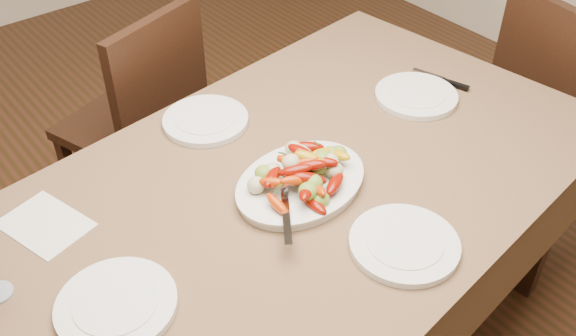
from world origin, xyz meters
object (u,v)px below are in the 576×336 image
at_px(plate_right, 416,96).
at_px(plate_near, 404,244).
at_px(serving_platter, 301,185).
at_px(plate_far, 206,121).
at_px(chair_far, 130,124).
at_px(chair_right, 564,110).
at_px(dining_table, 288,283).
at_px(plate_left, 117,305).

bearing_deg(plate_right, plate_near, -140.24).
height_order(serving_platter, plate_far, serving_platter).
distance_m(chair_far, plate_right, 1.05).
bearing_deg(plate_far, chair_far, 92.07).
relative_size(chair_far, chair_right, 1.00).
bearing_deg(dining_table, serving_platter, -51.04).
relative_size(chair_right, plate_left, 3.70).
relative_size(plate_right, plate_far, 1.01).
distance_m(dining_table, chair_far, 0.90).
bearing_deg(dining_table, plate_left, -171.80).
bearing_deg(plate_left, plate_far, 40.79).
bearing_deg(plate_far, serving_platter, -85.65).
xyz_separation_m(chair_right, serving_platter, (-1.28, 0.04, 0.30)).
distance_m(chair_far, plate_far, 0.60).
bearing_deg(chair_far, chair_right, 125.98).
relative_size(serving_platter, plate_right, 1.43).
distance_m(serving_platter, plate_near, 0.32).
height_order(chair_far, chair_right, same).
distance_m(serving_platter, plate_left, 0.55).
xyz_separation_m(chair_far, plate_right, (0.60, -0.82, 0.29)).
bearing_deg(plate_far, plate_right, -27.33).
bearing_deg(plate_right, chair_right, -10.86).
relative_size(plate_far, plate_near, 0.97).
relative_size(serving_platter, plate_far, 1.45).
bearing_deg(serving_platter, plate_right, 10.28).
bearing_deg(chair_right, plate_far, 81.33).
height_order(chair_far, plate_right, chair_far).
distance_m(plate_left, plate_right, 1.11).
bearing_deg(chair_right, plate_right, 89.01).
bearing_deg(plate_left, chair_right, 0.30).
relative_size(dining_table, plate_left, 7.17).
xyz_separation_m(dining_table, chair_right, (1.30, -0.07, 0.10)).
xyz_separation_m(serving_platter, plate_near, (0.05, -0.31, -0.00)).
height_order(serving_platter, plate_left, serving_platter).
bearing_deg(chair_far, dining_table, 73.70).
height_order(chair_right, plate_near, chair_right).
xyz_separation_m(chair_far, plate_far, (0.02, -0.52, 0.29)).
xyz_separation_m(serving_platter, plate_right, (0.55, 0.10, -0.00)).
distance_m(chair_right, plate_right, 0.80).
xyz_separation_m(chair_far, chair_right, (1.32, -0.96, 0.00)).
height_order(dining_table, chair_right, chair_right).
bearing_deg(chair_right, dining_table, 96.93).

